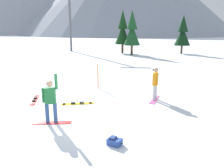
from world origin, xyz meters
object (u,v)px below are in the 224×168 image
object	(u,v)px
snowboarder_midground	(155,83)
backpack_blue	(115,141)
pine_tree_tall	(123,30)
ski_lift_tower	(70,10)
loose_snowboard_near_right	(35,100)
pine_tree_leaning	(183,33)
loose_snowboard_far_spare	(77,103)
snowboarder_foreground	(50,100)
trail_marker_pole	(98,76)
pine_tree_twin	(132,31)

from	to	relation	value
snowboarder_midground	backpack_blue	distance (m)	5.39
pine_tree_tall	ski_lift_tower	size ratio (longest dim) A/B	0.54
backpack_blue	pine_tree_tall	distance (m)	29.31
loose_snowboard_near_right	pine_tree_leaning	bearing A→B (deg)	61.83
loose_snowboard_far_spare	pine_tree_leaning	bearing A→B (deg)	66.70
pine_tree_tall	snowboarder_foreground	bearing A→B (deg)	-94.57
loose_snowboard_far_spare	trail_marker_pole	distance (m)	3.33
loose_snowboard_near_right	trail_marker_pole	xyz separation A→B (m)	(3.04, 2.73, 0.75)
snowboarder_foreground	backpack_blue	xyz separation A→B (m)	(2.61, -1.59, -0.83)
snowboarder_foreground	backpack_blue	bearing A→B (deg)	-31.34
pine_tree_leaning	snowboarder_foreground	bearing A→B (deg)	-112.32
snowboarder_midground	ski_lift_tower	size ratio (longest dim) A/B	0.14
loose_snowboard_far_spare	ski_lift_tower	xyz separation A→B (m)	(-7.16, 27.99, 6.73)
loose_snowboard_far_spare	pine_tree_tall	bearing A→B (deg)	86.12
snowboarder_midground	pine_tree_tall	xyz separation A→B (m)	(-2.27, 24.11, 2.66)
loose_snowboard_near_right	trail_marker_pole	distance (m)	4.16
loose_snowboard_near_right	pine_tree_tall	world-z (taller)	pine_tree_tall
trail_marker_pole	pine_tree_tall	size ratio (longest dim) A/B	0.23
pine_tree_tall	loose_snowboard_near_right	bearing A→B (deg)	-99.45
snowboarder_midground	pine_tree_leaning	world-z (taller)	pine_tree_leaning
snowboarder_midground	backpack_blue	size ratio (longest dim) A/B	3.17
loose_snowboard_near_right	snowboarder_midground	bearing A→B (deg)	4.63
ski_lift_tower	snowboarder_midground	bearing A→B (deg)	-67.63
backpack_blue	ski_lift_tower	xyz separation A→B (m)	(-9.26, 32.03, 6.63)
pine_tree_twin	pine_tree_tall	distance (m)	2.43
pine_tree_twin	loose_snowboard_near_right	bearing A→B (deg)	-103.68
ski_lift_tower	pine_tree_twin	bearing A→B (deg)	-25.48
loose_snowboard_far_spare	trail_marker_pole	size ratio (longest dim) A/B	1.13
pine_tree_twin	ski_lift_tower	world-z (taller)	ski_lift_tower
loose_snowboard_far_spare	pine_tree_tall	size ratio (longest dim) A/B	0.27
backpack_blue	trail_marker_pole	distance (m)	7.39
snowboarder_foreground	snowboarder_midground	world-z (taller)	snowboarder_foreground
pine_tree_twin	pine_tree_tall	xyz separation A→B (m)	(-1.41, 1.97, 0.09)
pine_tree_twin	backpack_blue	bearing A→B (deg)	-92.13
trail_marker_pole	pine_tree_leaning	world-z (taller)	pine_tree_leaning
snowboarder_midground	pine_tree_leaning	bearing A→B (deg)	74.16
snowboarder_midground	loose_snowboard_far_spare	xyz separation A→B (m)	(-3.97, -0.97, -0.89)
snowboarder_foreground	backpack_blue	size ratio (longest dim) A/B	3.69
pine_tree_leaning	pine_tree_tall	bearing A→B (deg)	-179.54
trail_marker_pole	pine_tree_leaning	xyz separation A→B (m)	(10.19, 21.96, 2.38)
trail_marker_pole	snowboarder_foreground	bearing A→B (deg)	-101.48
trail_marker_pole	pine_tree_tall	bearing A→B (deg)	87.23
snowboarder_foreground	snowboarder_midground	size ratio (longest dim) A/B	1.16
pine_tree_tall	ski_lift_tower	distance (m)	9.86
loose_snowboard_far_spare	ski_lift_tower	bearing A→B (deg)	104.34
snowboarder_midground	loose_snowboard_far_spare	world-z (taller)	snowboarder_midground
trail_marker_pole	pine_tree_twin	size ratio (longest dim) A/B	0.24
snowboarder_foreground	loose_snowboard_near_right	world-z (taller)	snowboarder_foreground
snowboarder_foreground	backpack_blue	world-z (taller)	snowboarder_foreground
snowboarder_midground	pine_tree_tall	size ratio (longest dim) A/B	0.26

